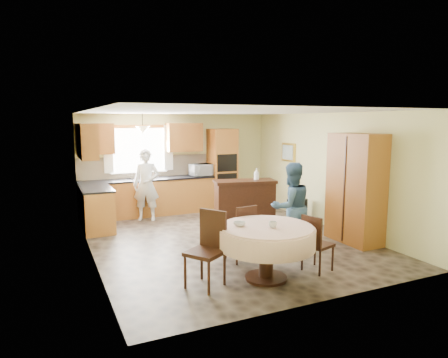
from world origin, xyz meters
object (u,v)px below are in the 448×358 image
chair_back (243,231)px  sideboard (245,204)px  dining_table (266,238)px  chair_right (315,241)px  person_sink (146,185)px  cupboard (356,188)px  person_dining (291,207)px  oven_tower (222,169)px  chair_left (208,245)px

chair_back → sideboard: bearing=-124.2°
dining_table → chair_right: chair_right is taller
sideboard → person_sink: size_ratio=0.80×
cupboard → chair_right: bearing=-149.9°
cupboard → person_dining: bearing=177.4°
person_sink → person_dining: bearing=-36.5°
person_sink → cupboard: bearing=-21.4°
dining_table → oven_tower: bearing=73.2°
oven_tower → sideboard: oven_tower is taller
chair_left → chair_back: (0.88, 0.66, -0.06)m
oven_tower → sideboard: size_ratio=1.57×
chair_left → chair_right: (1.69, -0.22, -0.10)m
oven_tower → chair_left: oven_tower is taller
dining_table → chair_left: 0.87m
oven_tower → dining_table: oven_tower is taller
sideboard → dining_table: bearing=-99.1°
dining_table → chair_back: (0.03, 0.82, -0.10)m
cupboard → chair_left: size_ratio=1.95×
chair_right → person_sink: bearing=3.5°
dining_table → chair_right: bearing=-3.9°
cupboard → person_sink: size_ratio=1.25×
chair_back → person_dining: bearing=-177.8°
dining_table → sideboard: bearing=68.5°
oven_tower → person_sink: oven_tower is taller
oven_tower → cupboard: oven_tower is taller
chair_left → person_sink: (0.11, 4.10, 0.25)m
oven_tower → person_sink: size_ratio=1.26×
oven_tower → person_sink: 2.23m
oven_tower → person_dining: bearing=-95.3°
cupboard → person_dining: (-1.42, 0.06, -0.25)m
dining_table → chair_left: chair_left is taller
chair_left → chair_right: 1.70m
cupboard → chair_back: bearing=-178.0°
chair_left → chair_back: size_ratio=1.12×
chair_back → person_dining: (1.05, 0.15, 0.27)m
person_sink → oven_tower: bearing=37.0°
sideboard → chair_right: bearing=-83.3°
person_dining → chair_right: bearing=78.2°
cupboard → person_sink: 4.67m
chair_left → chair_right: chair_left is taller
chair_right → oven_tower: bearing=-23.6°
sideboard → person_dining: 1.91m
oven_tower → person_dining: oven_tower is taller
person_sink → person_dining: 3.76m
sideboard → person_sink: bearing=155.4°
sideboard → person_dining: person_dining is taller
cupboard → dining_table: cupboard is taller
chair_right → person_dining: (0.24, 1.03, 0.30)m
sideboard → person_sink: person_sink is taller
sideboard → chair_left: bearing=-113.9°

